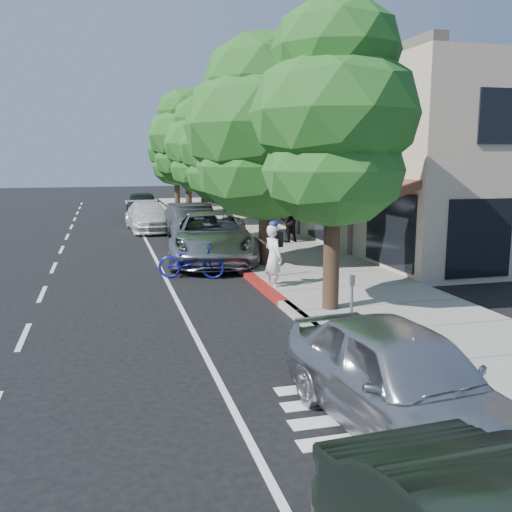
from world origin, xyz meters
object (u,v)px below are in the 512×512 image
object	(u,v)px
white_pickup	(148,217)
dark_suv_far	(143,205)
street_tree_1	(265,129)
street_tree_2	(227,147)
street_tree_4	(188,138)
near_car_a	(402,380)
cyclist	(273,258)
pedestrian	(287,220)
street_tree_3	(204,146)
street_tree_0	(335,118)
bicycle	(191,261)
silver_suv	(211,237)
dark_sedan	(192,222)
street_tree_5	(176,151)

from	to	relation	value
white_pickup	dark_suv_far	xyz separation A→B (m)	(0.14, 6.25, 0.08)
street_tree_1	street_tree_2	size ratio (longest dim) A/B	1.15
street_tree_4	near_car_a	bearing A→B (deg)	-92.67
cyclist	pedestrian	size ratio (longest dim) A/B	0.99
street_tree_2	cyclist	bearing A→B (deg)	-94.02
white_pickup	street_tree_3	bearing A→B (deg)	9.72
street_tree_0	dark_suv_far	world-z (taller)	street_tree_0
white_pickup	pedestrian	xyz separation A→B (m)	(5.44, -6.58, 0.38)
cyclist	street_tree_2	bearing A→B (deg)	-20.97
bicycle	pedestrian	size ratio (longest dim) A/B	1.09
street_tree_0	near_car_a	xyz separation A→B (m)	(-1.40, -6.00, -3.93)
street_tree_3	near_car_a	distance (m)	24.31
street_tree_4	silver_suv	size ratio (longest dim) A/B	1.24
white_pickup	near_car_a	distance (m)	23.32
silver_suv	pedestrian	distance (m)	4.83
street_tree_1	pedestrian	size ratio (longest dim) A/B	4.07
street_tree_2	dark_sedan	bearing A→B (deg)	144.34
street_tree_4	dark_suv_far	world-z (taller)	street_tree_4
street_tree_1	silver_suv	xyz separation A→B (m)	(-1.54, 1.81, -3.83)
cyclist	white_pickup	bearing A→B (deg)	-7.36
street_tree_3	white_pickup	distance (m)	4.84
near_car_a	pedestrian	xyz separation A→B (m)	(3.74, 16.68, 0.33)
white_pickup	street_tree_4	bearing A→B (deg)	61.49
street_tree_1	silver_suv	bearing A→B (deg)	130.35
cyclist	near_car_a	world-z (taller)	cyclist
street_tree_2	pedestrian	bearing A→B (deg)	-29.45
street_tree_0	street_tree_3	world-z (taller)	street_tree_0
street_tree_4	dark_suv_far	xyz separation A→B (m)	(-2.96, -0.50, -4.15)
dark_suv_far	street_tree_3	bearing A→B (deg)	-61.77
street_tree_5	silver_suv	size ratio (longest dim) A/B	1.05
street_tree_5	white_pickup	size ratio (longest dim) A/B	1.34
street_tree_3	silver_suv	distance (m)	10.88
street_tree_3	dark_sedan	size ratio (longest dim) A/B	1.37
street_tree_5	white_pickup	world-z (taller)	street_tree_5
street_tree_0	pedestrian	xyz separation A→B (m)	(2.34, 10.68, -3.60)
silver_suv	dark_sedan	world-z (taller)	silver_suv
street_tree_4	street_tree_3	bearing A→B (deg)	-90.00
bicycle	dark_sedan	size ratio (longest dim) A/B	0.41
street_tree_3	silver_suv	xyz separation A→B (m)	(-1.54, -10.19, -3.48)
street_tree_4	cyclist	distance (m)	21.64
street_tree_3	cyclist	world-z (taller)	street_tree_3
street_tree_4	bicycle	bearing A→B (deg)	-98.09
cyclist	dark_sedan	xyz separation A→B (m)	(-0.82, 10.31, -0.11)
bicycle	street_tree_4	bearing A→B (deg)	11.32
street_tree_0	pedestrian	bearing A→B (deg)	77.62
bicycle	silver_suv	xyz separation A→B (m)	(1.16, 2.81, 0.35)
street_tree_0	dark_suv_far	bearing A→B (deg)	97.19
street_tree_0	silver_suv	bearing A→B (deg)	101.13
street_tree_4	cyclist	xyz separation A→B (m)	(-0.65, -21.25, -4.02)
silver_suv	dark_suv_far	bearing A→B (deg)	102.81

